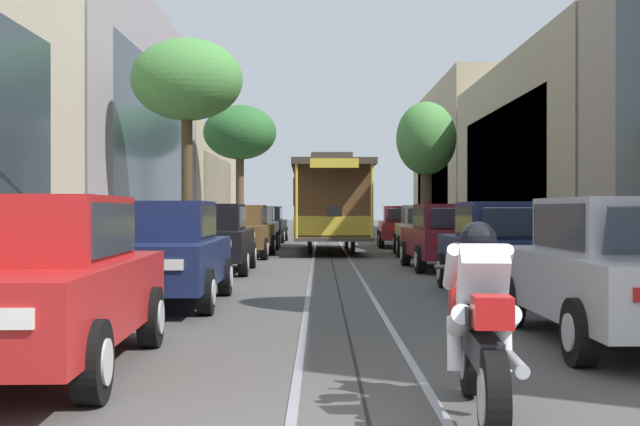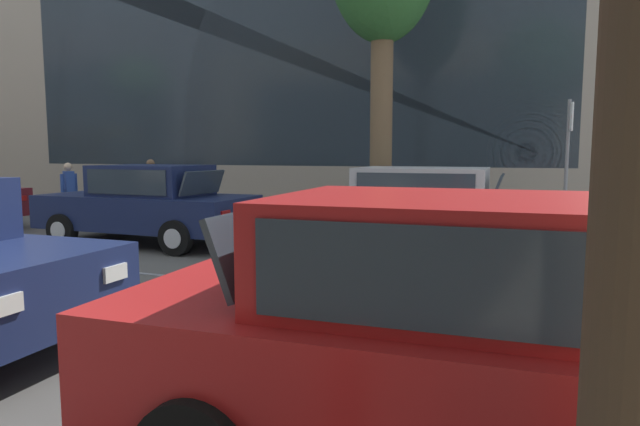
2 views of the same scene
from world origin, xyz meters
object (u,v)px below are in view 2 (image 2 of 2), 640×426
at_px(parked_car_silver_near_right, 415,214).
at_px(pedestrian_on_right_pavement, 69,188).
at_px(pedestrian_on_left_pavement, 151,186).
at_px(parked_car_red_near_left, 480,336).
at_px(parked_car_navy_second_right, 148,204).
at_px(street_sign_post, 567,160).

distance_m(parked_car_silver_near_right, pedestrian_on_right_pavement, 10.09).
height_order(pedestrian_on_left_pavement, pedestrian_on_right_pavement, pedestrian_on_left_pavement).
bearing_deg(pedestrian_on_left_pavement, parked_car_red_near_left, -134.11).
relative_size(parked_car_silver_near_right, parked_car_navy_second_right, 1.00).
xyz_separation_m(parked_car_red_near_left, pedestrian_on_right_pavement, (8.17, 11.32, 0.08)).
bearing_deg(pedestrian_on_left_pavement, pedestrian_on_right_pavement, 110.45).
xyz_separation_m(parked_car_silver_near_right, street_sign_post, (1.31, -2.37, 0.90)).
relative_size(parked_car_navy_second_right, street_sign_post, 1.60).
bearing_deg(street_sign_post, parked_car_silver_near_right, 119.06).
distance_m(parked_car_silver_near_right, pedestrian_on_left_pavement, 8.32).
height_order(parked_car_navy_second_right, pedestrian_on_right_pavement, parked_car_navy_second_right).
height_order(parked_car_silver_near_right, pedestrian_on_left_pavement, pedestrian_on_left_pavement).
distance_m(pedestrian_on_left_pavement, street_sign_post, 10.28).
relative_size(parked_car_red_near_left, parked_car_navy_second_right, 1.01).
bearing_deg(parked_car_red_near_left, pedestrian_on_right_pavement, 54.18).
xyz_separation_m(pedestrian_on_left_pavement, pedestrian_on_right_pavement, (-0.78, 2.09, -0.06)).
bearing_deg(pedestrian_on_left_pavement, street_sign_post, -99.86).
bearing_deg(street_sign_post, parked_car_navy_second_right, 100.30).
height_order(pedestrian_on_right_pavement, street_sign_post, street_sign_post).
relative_size(parked_car_navy_second_right, pedestrian_on_right_pavement, 2.81).
distance_m(parked_car_red_near_left, parked_car_silver_near_right, 6.07).
xyz_separation_m(pedestrian_on_right_pavement, street_sign_post, (-0.98, -12.19, 0.82)).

